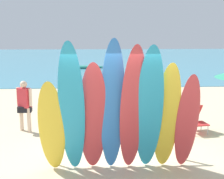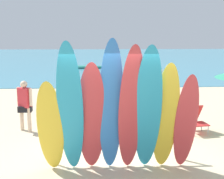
{
  "view_description": "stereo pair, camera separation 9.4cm",
  "coord_description": "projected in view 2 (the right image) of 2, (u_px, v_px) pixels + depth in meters",
  "views": [
    {
      "loc": [
        -0.56,
        -6.59,
        2.87
      ],
      "look_at": [
        0.0,
        2.12,
        1.27
      ],
      "focal_mm": 49.54,
      "sensor_mm": 36.0,
      "label": 1
    },
    {
      "loc": [
        -0.47,
        -6.6,
        2.87
      ],
      "look_at": [
        0.0,
        2.12,
        1.27
      ],
      "focal_mm": 49.54,
      "sensor_mm": 36.0,
      "label": 2
    }
  ],
  "objects": [
    {
      "name": "distant_boat",
      "position": [
        84.0,
        67.0,
        25.27
      ],
      "size": [
        3.64,
        0.67,
        0.29
      ],
      "color": "teal",
      "rests_on": "ground"
    },
    {
      "name": "surfboard_yellow_0",
      "position": [
        50.0,
        127.0,
        6.25
      ],
      "size": [
        0.56,
        0.62,
        1.99
      ],
      "primitive_type": "ellipsoid",
      "rotation": [
        0.26,
        0.0,
        -0.04
      ],
      "color": "yellow",
      "rests_on": "ground"
    },
    {
      "name": "surfboard_red_4",
      "position": [
        131.0,
        111.0,
        6.17
      ],
      "size": [
        0.56,
        0.87,
        2.69
      ],
      "primitive_type": "ellipsoid",
      "rotation": [
        0.28,
        0.0,
        0.06
      ],
      "color": "#D13D42",
      "rests_on": "ground"
    },
    {
      "name": "beachgoer_photographing",
      "position": [
        25.0,
        102.0,
        9.06
      ],
      "size": [
        0.5,
        0.37,
        1.51
      ],
      "rotation": [
        0.0,
        0.0,
        2.58
      ],
      "color": "beige",
      "rests_on": "ground"
    },
    {
      "name": "surfboard_teal_5",
      "position": [
        148.0,
        111.0,
        6.18
      ],
      "size": [
        0.6,
        0.94,
        2.69
      ],
      "primitive_type": "ellipsoid",
      "rotation": [
        0.3,
        0.0,
        -0.06
      ],
      "color": "#289EC6",
      "rests_on": "ground"
    },
    {
      "name": "beachgoer_midbeach",
      "position": [
        154.0,
        81.0,
        12.5
      ],
      "size": [
        0.63,
        0.27,
        1.66
      ],
      "rotation": [
        0.0,
        0.0,
        3.23
      ],
      "color": "beige",
      "rests_on": "ground"
    },
    {
      "name": "ground",
      "position": [
        103.0,
        76.0,
        20.77
      ],
      "size": [
        60.0,
        60.0,
        0.0
      ],
      "primitive_type": "plane",
      "color": "beige"
    },
    {
      "name": "surfboard_teal_1",
      "position": [
        70.0,
        110.0,
        6.08
      ],
      "size": [
        0.56,
        0.87,
        2.75
      ],
      "primitive_type": "ellipsoid",
      "rotation": [
        0.28,
        0.0,
        -0.04
      ],
      "color": "#289EC6",
      "rests_on": "ground"
    },
    {
      "name": "beachgoer_strolling",
      "position": [
        68.0,
        76.0,
        14.62
      ],
      "size": [
        0.39,
        0.57,
        1.5
      ],
      "rotation": [
        0.0,
        0.0,
        4.84
      ],
      "color": "brown",
      "rests_on": "ground"
    },
    {
      "name": "surfboard_yellow_6",
      "position": [
        166.0,
        118.0,
        6.32
      ],
      "size": [
        0.53,
        0.69,
        2.33
      ],
      "primitive_type": "ellipsoid",
      "rotation": [
        0.27,
        0.0,
        -0.01
      ],
      "color": "yellow",
      "rests_on": "ground"
    },
    {
      "name": "surfboard_red_7",
      "position": [
        186.0,
        123.0,
        6.37
      ],
      "size": [
        0.48,
        0.62,
        2.11
      ],
      "primitive_type": "ellipsoid",
      "rotation": [
        0.25,
        0.0,
        0.01
      ],
      "color": "#D13D42",
      "rests_on": "ground"
    },
    {
      "name": "surfboard_red_2",
      "position": [
        92.0,
        118.0,
        6.27
      ],
      "size": [
        0.6,
        0.7,
        2.35
      ],
      "primitive_type": "ellipsoid",
      "rotation": [
        0.25,
        0.0,
        0.05
      ],
      "color": "#D13D42",
      "rests_on": "ground"
    },
    {
      "name": "ocean_water",
      "position": [
        99.0,
        58.0,
        36.04
      ],
      "size": [
        60.0,
        40.0,
        0.02
      ],
      "primitive_type": "cube",
      "color": "teal",
      "rests_on": "ground"
    },
    {
      "name": "surfboard_rack",
      "position": [
        117.0,
        140.0,
        6.93
      ],
      "size": [
        3.13,
        0.07,
        0.64
      ],
      "color": "brown",
      "rests_on": "ground"
    },
    {
      "name": "surfboard_blue_3",
      "position": [
        111.0,
        107.0,
        6.22
      ],
      "size": [
        0.52,
        0.71,
        2.8
      ],
      "primitive_type": "ellipsoid",
      "rotation": [
        0.22,
        0.0,
        0.04
      ],
      "color": "#337AD1",
      "rests_on": "ground"
    },
    {
      "name": "beach_chair_red",
      "position": [
        195.0,
        118.0,
        9.05
      ],
      "size": [
        0.62,
        0.82,
        0.79
      ],
      "rotation": [
        0.0,
        0.0,
        0.16
      ],
      "color": "#B7B7BC",
      "rests_on": "ground"
    }
  ]
}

